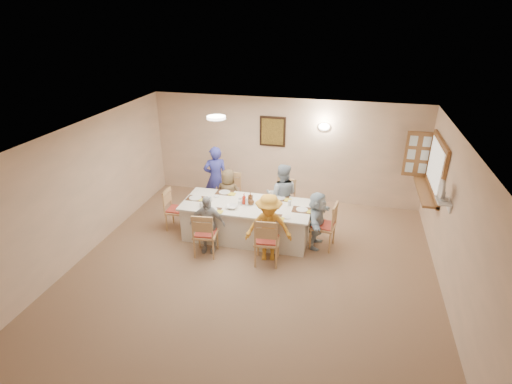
% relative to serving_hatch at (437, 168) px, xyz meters
% --- Properties ---
extents(ground, '(7.00, 7.00, 0.00)m').
position_rel_serving_hatch_xyz_m(ground, '(-3.21, -2.40, -1.50)').
color(ground, '#8D6D51').
extents(room_walls, '(7.00, 7.00, 7.00)m').
position_rel_serving_hatch_xyz_m(room_walls, '(-3.21, -2.40, 0.01)').
color(room_walls, '#CAAE93').
rests_on(room_walls, ground).
extents(wall_picture, '(0.62, 0.05, 0.72)m').
position_rel_serving_hatch_xyz_m(wall_picture, '(-3.51, 1.06, 0.20)').
color(wall_picture, black).
rests_on(wall_picture, room_walls).
extents(wall_sconce, '(0.26, 0.09, 0.18)m').
position_rel_serving_hatch_xyz_m(wall_sconce, '(-2.31, 1.04, 0.40)').
color(wall_sconce, white).
rests_on(wall_sconce, room_walls).
extents(ceiling_light, '(0.36, 0.36, 0.05)m').
position_rel_serving_hatch_xyz_m(ceiling_light, '(-4.21, -0.90, 0.97)').
color(ceiling_light, white).
rests_on(ceiling_light, room_walls).
extents(serving_hatch, '(0.06, 1.50, 1.15)m').
position_rel_serving_hatch_xyz_m(serving_hatch, '(0.00, 0.00, 0.00)').
color(serving_hatch, brown).
rests_on(serving_hatch, room_walls).
extents(hatch_sill, '(0.30, 1.50, 0.05)m').
position_rel_serving_hatch_xyz_m(hatch_sill, '(-0.12, 0.00, -0.53)').
color(hatch_sill, brown).
rests_on(hatch_sill, room_walls).
extents(shutter_door, '(0.55, 0.04, 1.00)m').
position_rel_serving_hatch_xyz_m(shutter_door, '(-0.26, 0.76, 0.00)').
color(shutter_door, brown).
rests_on(shutter_door, room_walls).
extents(fan_shelf, '(0.22, 0.36, 0.03)m').
position_rel_serving_hatch_xyz_m(fan_shelf, '(-0.08, -1.35, -0.10)').
color(fan_shelf, white).
rests_on(fan_shelf, room_walls).
extents(desk_fan, '(0.30, 0.30, 0.28)m').
position_rel_serving_hatch_xyz_m(desk_fan, '(-0.11, -1.35, 0.05)').
color(desk_fan, '#A5A5A8').
rests_on(desk_fan, fan_shelf).
extents(dining_table, '(2.60, 1.10, 0.76)m').
position_rel_serving_hatch_xyz_m(dining_table, '(-3.61, -1.00, -1.12)').
color(dining_table, silver).
rests_on(dining_table, ground).
extents(chair_back_left, '(0.53, 0.53, 1.01)m').
position_rel_serving_hatch_xyz_m(chair_back_left, '(-4.21, -0.20, -1.00)').
color(chair_back_left, tan).
rests_on(chair_back_left, ground).
extents(chair_back_right, '(0.56, 0.56, 0.99)m').
position_rel_serving_hatch_xyz_m(chair_back_right, '(-3.01, -0.20, -1.01)').
color(chair_back_right, tan).
rests_on(chair_back_right, ground).
extents(chair_front_left, '(0.49, 0.49, 0.92)m').
position_rel_serving_hatch_xyz_m(chair_front_left, '(-4.21, -1.80, -1.04)').
color(chair_front_left, tan).
rests_on(chair_front_left, ground).
extents(chair_front_right, '(0.51, 0.51, 0.98)m').
position_rel_serving_hatch_xyz_m(chair_front_right, '(-3.01, -1.80, -1.01)').
color(chair_front_right, tan).
rests_on(chair_front_right, ground).
extents(chair_left_end, '(0.44, 0.44, 0.90)m').
position_rel_serving_hatch_xyz_m(chair_left_end, '(-5.16, -1.00, -1.05)').
color(chair_left_end, tan).
rests_on(chair_left_end, ground).
extents(chair_right_end, '(0.53, 0.53, 0.98)m').
position_rel_serving_hatch_xyz_m(chair_right_end, '(-2.06, -1.00, -1.01)').
color(chair_right_end, tan).
rests_on(chair_right_end, ground).
extents(diner_back_left, '(0.62, 0.43, 1.19)m').
position_rel_serving_hatch_xyz_m(diner_back_left, '(-4.21, -0.32, -0.90)').
color(diner_back_left, brown).
rests_on(diner_back_left, ground).
extents(diner_back_right, '(0.78, 0.65, 1.42)m').
position_rel_serving_hatch_xyz_m(diner_back_right, '(-3.01, -0.32, -0.79)').
color(diner_back_right, '#8F9FB0').
rests_on(diner_back_right, ground).
extents(diner_front_left, '(0.76, 0.45, 1.18)m').
position_rel_serving_hatch_xyz_m(diner_front_left, '(-4.21, -1.68, -0.91)').
color(diner_front_left, '#A3A4A5').
rests_on(diner_front_left, ground).
extents(diner_front_right, '(1.05, 0.82, 1.34)m').
position_rel_serving_hatch_xyz_m(diner_front_right, '(-3.01, -1.68, -0.83)').
color(diner_front_right, gold).
rests_on(diner_front_right, ground).
extents(diner_right_end, '(1.15, 0.56, 1.17)m').
position_rel_serving_hatch_xyz_m(diner_right_end, '(-2.19, -1.00, -0.92)').
color(diner_right_end, silver).
rests_on(diner_right_end, ground).
extents(caregiver, '(0.83, 0.79, 1.53)m').
position_rel_serving_hatch_xyz_m(caregiver, '(-4.66, 0.15, -0.74)').
color(caregiver, '#3539A2').
rests_on(caregiver, ground).
extents(placemat_fl, '(0.36, 0.27, 0.01)m').
position_rel_serving_hatch_xyz_m(placemat_fl, '(-4.21, -1.42, -0.74)').
color(placemat_fl, '#472B19').
rests_on(placemat_fl, dining_table).
extents(plate_fl, '(0.23, 0.23, 0.01)m').
position_rel_serving_hatch_xyz_m(plate_fl, '(-4.21, -1.42, -0.73)').
color(plate_fl, white).
rests_on(plate_fl, dining_table).
extents(napkin_fl, '(0.13, 0.13, 0.01)m').
position_rel_serving_hatch_xyz_m(napkin_fl, '(-4.03, -1.47, -0.73)').
color(napkin_fl, yellow).
rests_on(napkin_fl, dining_table).
extents(placemat_fr, '(0.37, 0.28, 0.01)m').
position_rel_serving_hatch_xyz_m(placemat_fr, '(-3.01, -1.42, -0.74)').
color(placemat_fr, '#472B19').
rests_on(placemat_fr, dining_table).
extents(plate_fr, '(0.26, 0.26, 0.02)m').
position_rel_serving_hatch_xyz_m(plate_fr, '(-3.01, -1.42, -0.73)').
color(plate_fr, white).
rests_on(plate_fr, dining_table).
extents(napkin_fr, '(0.14, 0.14, 0.01)m').
position_rel_serving_hatch_xyz_m(napkin_fr, '(-2.83, -1.47, -0.73)').
color(napkin_fr, yellow).
rests_on(napkin_fr, dining_table).
extents(placemat_bl, '(0.37, 0.27, 0.01)m').
position_rel_serving_hatch_xyz_m(placemat_bl, '(-4.21, -0.58, -0.74)').
color(placemat_bl, '#472B19').
rests_on(placemat_bl, dining_table).
extents(plate_bl, '(0.24, 0.24, 0.01)m').
position_rel_serving_hatch_xyz_m(plate_bl, '(-4.21, -0.58, -0.73)').
color(plate_bl, white).
rests_on(plate_bl, dining_table).
extents(napkin_bl, '(0.15, 0.15, 0.01)m').
position_rel_serving_hatch_xyz_m(napkin_bl, '(-4.03, -0.63, -0.73)').
color(napkin_bl, yellow).
rests_on(napkin_bl, dining_table).
extents(placemat_br, '(0.37, 0.27, 0.01)m').
position_rel_serving_hatch_xyz_m(placemat_br, '(-3.01, -0.58, -0.74)').
color(placemat_br, '#472B19').
rests_on(placemat_br, dining_table).
extents(plate_br, '(0.23, 0.23, 0.01)m').
position_rel_serving_hatch_xyz_m(plate_br, '(-3.01, -0.58, -0.73)').
color(plate_br, white).
rests_on(plate_br, dining_table).
extents(napkin_br, '(0.14, 0.14, 0.01)m').
position_rel_serving_hatch_xyz_m(napkin_br, '(-2.83, -0.63, -0.73)').
color(napkin_br, yellow).
rests_on(napkin_br, dining_table).
extents(placemat_le, '(0.36, 0.27, 0.01)m').
position_rel_serving_hatch_xyz_m(placemat_le, '(-4.71, -1.00, -0.74)').
color(placemat_le, '#472B19').
rests_on(placemat_le, dining_table).
extents(plate_le, '(0.26, 0.26, 0.02)m').
position_rel_serving_hatch_xyz_m(plate_le, '(-4.71, -1.00, -0.73)').
color(plate_le, white).
rests_on(plate_le, dining_table).
extents(napkin_le, '(0.13, 0.13, 0.01)m').
position_rel_serving_hatch_xyz_m(napkin_le, '(-4.53, -1.05, -0.73)').
color(napkin_le, yellow).
rests_on(napkin_le, dining_table).
extents(placemat_re, '(0.38, 0.28, 0.01)m').
position_rel_serving_hatch_xyz_m(placemat_re, '(-2.49, -1.00, -0.74)').
color(placemat_re, '#472B19').
rests_on(placemat_re, dining_table).
extents(plate_re, '(0.23, 0.23, 0.01)m').
position_rel_serving_hatch_xyz_m(plate_re, '(-2.49, -1.00, -0.73)').
color(plate_re, white).
rests_on(plate_re, dining_table).
extents(napkin_re, '(0.14, 0.14, 0.01)m').
position_rel_serving_hatch_xyz_m(napkin_re, '(-2.31, -1.05, -0.73)').
color(napkin_re, yellow).
rests_on(napkin_re, dining_table).
extents(teacup_a, '(0.19, 0.19, 0.09)m').
position_rel_serving_hatch_xyz_m(teacup_a, '(-4.44, -1.30, -0.70)').
color(teacup_a, white).
rests_on(teacup_a, dining_table).
extents(teacup_b, '(0.11, 0.11, 0.09)m').
position_rel_serving_hatch_xyz_m(teacup_b, '(-3.20, -0.47, -0.69)').
color(teacup_b, white).
rests_on(teacup_b, dining_table).
extents(bowl_a, '(0.24, 0.24, 0.06)m').
position_rel_serving_hatch_xyz_m(bowl_a, '(-3.84, -1.24, -0.71)').
color(bowl_a, white).
rests_on(bowl_a, dining_table).
extents(bowl_b, '(0.28, 0.28, 0.07)m').
position_rel_serving_hatch_xyz_m(bowl_b, '(-3.26, -0.71, -0.71)').
color(bowl_b, white).
rests_on(bowl_b, dining_table).
extents(condiment_ketchup, '(0.09, 0.09, 0.23)m').
position_rel_serving_hatch_xyz_m(condiment_ketchup, '(-3.65, -1.01, -0.63)').
color(condiment_ketchup, '#B6200F').
rests_on(condiment_ketchup, dining_table).
extents(condiment_brown, '(0.14, 0.14, 0.21)m').
position_rel_serving_hatch_xyz_m(condiment_brown, '(-3.55, -0.90, -0.63)').
color(condiment_brown, '#573117').
rests_on(condiment_brown, dining_table).
extents(condiment_malt, '(0.17, 0.17, 0.16)m').
position_rel_serving_hatch_xyz_m(condiment_malt, '(-3.51, -0.99, -0.66)').
color(condiment_malt, '#573117').
rests_on(condiment_malt, dining_table).
extents(drinking_glass, '(0.07, 0.07, 0.10)m').
position_rel_serving_hatch_xyz_m(drinking_glass, '(-3.76, -0.95, -0.68)').
color(drinking_glass, silver).
rests_on(drinking_glass, dining_table).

